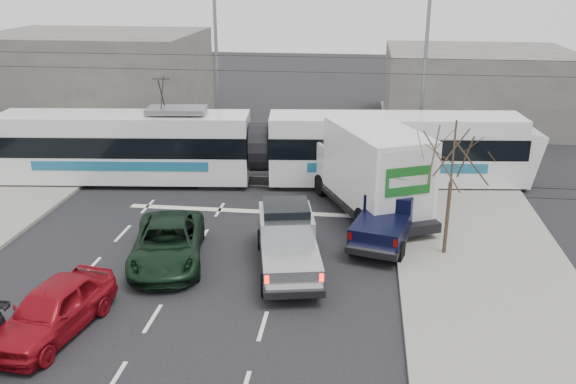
# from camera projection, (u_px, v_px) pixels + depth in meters

# --- Properties ---
(ground) EXTENTS (120.00, 120.00, 0.00)m
(ground) POSITION_uv_depth(u_px,v_px,m) (228.00, 276.00, 21.14)
(ground) COLOR black
(ground) RESTS_ON ground
(sidewalk_right) EXTENTS (6.00, 60.00, 0.15)m
(sidewalk_right) POSITION_uv_depth(u_px,v_px,m) (496.00, 289.00, 20.08)
(sidewalk_right) COLOR gray
(sidewalk_right) RESTS_ON ground
(rails) EXTENTS (60.00, 1.60, 0.03)m
(rails) POSITION_uv_depth(u_px,v_px,m) (271.00, 182.00, 30.46)
(rails) COLOR #33302D
(rails) RESTS_ON ground
(building_left) EXTENTS (14.00, 10.00, 6.00)m
(building_left) POSITION_uv_depth(u_px,v_px,m) (97.00, 77.00, 42.22)
(building_left) COLOR slate
(building_left) RESTS_ON ground
(building_right) EXTENTS (12.00, 10.00, 5.00)m
(building_right) POSITION_uv_depth(u_px,v_px,m) (476.00, 87.00, 41.27)
(building_right) COLOR slate
(building_right) RESTS_ON ground
(bare_tree) EXTENTS (2.40, 2.40, 5.00)m
(bare_tree) POSITION_uv_depth(u_px,v_px,m) (453.00, 158.00, 21.29)
(bare_tree) COLOR #47382B
(bare_tree) RESTS_ON ground
(traffic_signal) EXTENTS (0.44, 0.44, 3.60)m
(traffic_signal) POSITION_uv_depth(u_px,v_px,m) (411.00, 154.00, 25.51)
(traffic_signal) COLOR black
(traffic_signal) RESTS_ON ground
(street_lamp_near) EXTENTS (2.38, 0.25, 9.00)m
(street_lamp_near) POSITION_uv_depth(u_px,v_px,m) (421.00, 70.00, 31.59)
(street_lamp_near) COLOR slate
(street_lamp_near) RESTS_ON ground
(street_lamp_far) EXTENTS (2.38, 0.25, 9.00)m
(street_lamp_far) POSITION_uv_depth(u_px,v_px,m) (213.00, 60.00, 34.78)
(street_lamp_far) COLOR slate
(street_lamp_far) RESTS_ON ground
(catenary) EXTENTS (60.00, 0.20, 7.00)m
(catenary) POSITION_uv_depth(u_px,v_px,m) (270.00, 105.00, 29.13)
(catenary) COLOR black
(catenary) RESTS_ON ground
(tram) EXTENTS (25.39, 5.06, 5.16)m
(tram) POSITION_uv_depth(u_px,v_px,m) (258.00, 148.00, 29.67)
(tram) COLOR white
(tram) RESTS_ON ground
(silver_pickup) EXTENTS (2.98, 5.92, 2.05)m
(silver_pickup) POSITION_uv_depth(u_px,v_px,m) (287.00, 239.00, 21.58)
(silver_pickup) COLOR black
(silver_pickup) RESTS_ON ground
(box_truck) EXTENTS (5.73, 8.22, 3.91)m
(box_truck) POSITION_uv_depth(u_px,v_px,m) (369.00, 170.00, 26.03)
(box_truck) COLOR black
(box_truck) RESTS_ON ground
(navy_pickup) EXTENTS (3.07, 5.40, 2.15)m
(navy_pickup) POSITION_uv_depth(u_px,v_px,m) (389.00, 213.00, 23.75)
(navy_pickup) COLOR black
(navy_pickup) RESTS_ON ground
(green_car) EXTENTS (3.48, 5.67, 1.47)m
(green_car) POSITION_uv_depth(u_px,v_px,m) (168.00, 243.00, 21.90)
(green_car) COLOR black
(green_car) RESTS_ON ground
(red_car) EXTENTS (2.57, 4.74, 1.53)m
(red_car) POSITION_uv_depth(u_px,v_px,m) (53.00, 309.00, 17.57)
(red_car) COLOR maroon
(red_car) RESTS_ON ground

